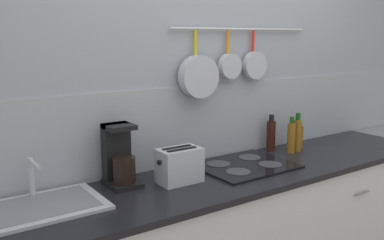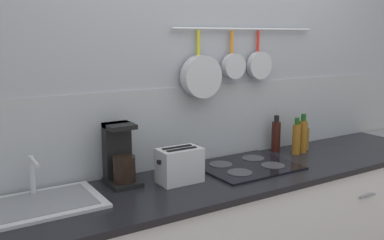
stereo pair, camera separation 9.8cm
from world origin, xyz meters
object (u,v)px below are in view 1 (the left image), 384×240
coffee_maker (120,160)px  toaster (179,165)px  bottle_cooking_wine (299,137)px  bottle_olive_oil (297,134)px  bottle_vinegar (291,137)px  bottle_sesame_oil (271,135)px

coffee_maker → toaster: bearing=-28.4°
bottle_cooking_wine → bottle_olive_oil: bearing=-150.5°
toaster → bottle_cooking_wine: bearing=6.4°
bottle_vinegar → bottle_cooking_wine: size_ratio=1.30×
coffee_maker → bottle_sesame_oil: size_ratio=1.31×
toaster → bottle_vinegar: (0.93, 0.07, 0.01)m
bottle_vinegar → bottle_olive_oil: bearing=7.7°
bottle_vinegar → toaster: bearing=-175.6°
bottle_vinegar → bottle_cooking_wine: (0.13, 0.05, -0.02)m
coffee_maker → bottle_olive_oil: size_ratio=1.24×
coffee_maker → bottle_olive_oil: (1.27, -0.07, -0.02)m
coffee_maker → bottle_cooking_wine: (1.34, -0.03, -0.05)m
bottle_sesame_oil → bottle_olive_oil: bottle_olive_oil is taller
bottle_vinegar → bottle_cooking_wine: 0.14m
coffee_maker → bottle_vinegar: 1.21m
bottle_sesame_oil → bottle_vinegar: 0.14m
bottle_sesame_oil → bottle_cooking_wine: size_ratio=1.31×
toaster → bottle_olive_oil: bearing=4.7°
toaster → bottle_cooking_wine: 1.07m
toaster → bottle_sesame_oil: size_ratio=1.00×
coffee_maker → toaster: (0.27, -0.15, -0.04)m
coffee_maker → bottle_cooking_wine: 1.34m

